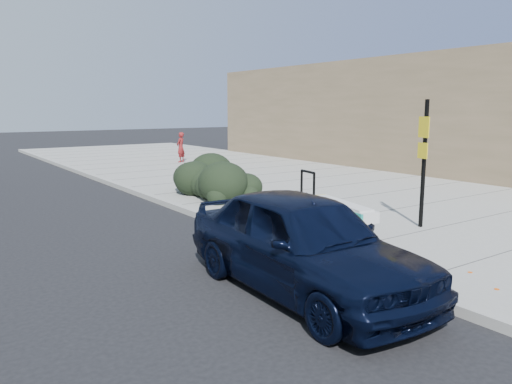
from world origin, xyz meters
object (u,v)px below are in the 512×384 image
bike_rack (308,186)px  sedan_navy (303,242)px  sign_post (424,156)px  pedestrian (181,147)px  bench (341,209)px

bike_rack → sedan_navy: sedan_navy is taller
sign_post → sedan_navy: bearing=-151.4°
sign_post → sedan_navy: (-4.76, -1.33, -1.00)m
sign_post → pedestrian: (1.82, 16.13, -0.89)m
sedan_navy → pedestrian: pedestrian is taller
sign_post → sedan_navy: size_ratio=0.62×
bike_rack → sign_post: (0.73, -3.20, 1.03)m
sign_post → sedan_navy: 5.04m
bench → pedestrian: bearing=89.6°
sign_post → pedestrian: size_ratio=1.92×
bench → bike_rack: (1.16, 2.50, 0.10)m
bench → pedestrian: pedestrian is taller
bike_rack → sedan_navy: bearing=-121.8°
sedan_navy → bike_rack: bearing=50.8°
bench → pedestrian: size_ratio=1.48×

